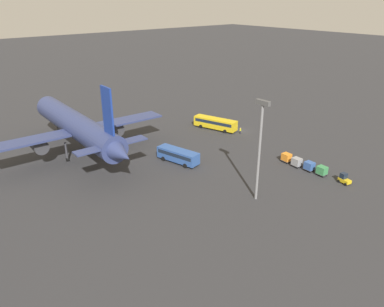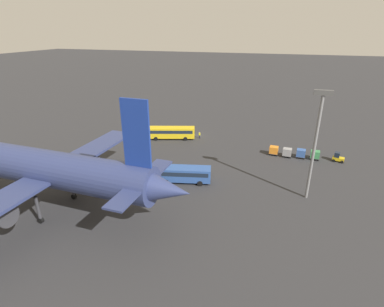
% 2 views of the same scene
% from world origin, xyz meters
% --- Properties ---
extents(ground_plane, '(600.00, 600.00, 0.00)m').
position_xyz_m(ground_plane, '(0.00, 0.00, 0.00)').
color(ground_plane, '#2D2D30').
extents(airplane, '(48.96, 41.54, 19.52)m').
position_xyz_m(airplane, '(11.96, 41.90, 7.35)').
color(airplane, navy).
rests_on(airplane, ground).
extents(shuttle_bus_near, '(12.92, 6.48, 3.17)m').
position_xyz_m(shuttle_bus_near, '(5.52, 4.43, 1.90)').
color(shuttle_bus_near, gold).
rests_on(shuttle_bus_near, ground).
extents(shuttle_bus_far, '(10.66, 5.16, 3.01)m').
position_xyz_m(shuttle_bus_far, '(-5.82, 26.44, 1.82)').
color(shuttle_bus_far, '#2D5199').
rests_on(shuttle_bus_far, ground).
extents(baggage_tug, '(2.60, 2.02, 2.10)m').
position_xyz_m(baggage_tug, '(-35.32, 6.95, 0.94)').
color(baggage_tug, gold).
rests_on(baggage_tug, ground).
extents(worker_person, '(0.38, 0.38, 1.74)m').
position_xyz_m(worker_person, '(-1.68, 1.76, 0.87)').
color(worker_person, '#1E1E2D').
rests_on(worker_person, ground).
extents(cargo_cart_green, '(2.10, 1.80, 2.06)m').
position_xyz_m(cargo_cart_green, '(-30.49, 7.40, 1.19)').
color(cargo_cart_green, '#38383D').
rests_on(cargo_cart_green, ground).
extents(cargo_cart_blue, '(2.10, 1.80, 2.06)m').
position_xyz_m(cargo_cart_blue, '(-27.48, 7.49, 1.19)').
color(cargo_cart_blue, '#38383D').
rests_on(cargo_cart_blue, ground).
extents(cargo_cart_grey, '(2.10, 1.80, 2.06)m').
position_xyz_m(cargo_cart_grey, '(-24.46, 7.82, 1.19)').
color(cargo_cart_grey, '#38383D').
rests_on(cargo_cart_grey, ground).
extents(cargo_cart_orange, '(2.10, 1.80, 2.06)m').
position_xyz_m(cargo_cart_orange, '(-21.45, 7.48, 1.19)').
color(cargo_cart_orange, '#38383D').
rests_on(cargo_cart_orange, ground).
extents(light_pole, '(2.80, 0.70, 18.83)m').
position_xyz_m(light_pole, '(-28.19, 25.42, 11.45)').
color(light_pole, slate).
rests_on(light_pole, ground).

